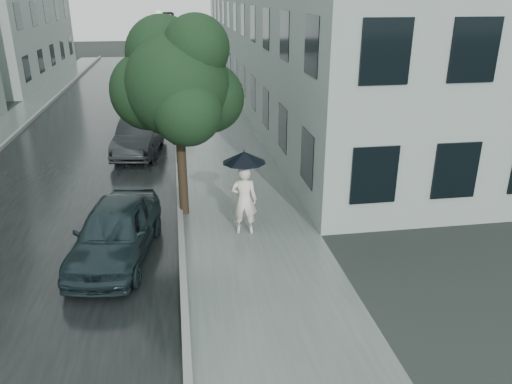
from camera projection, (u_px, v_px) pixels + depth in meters
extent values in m
plane|color=black|center=(254.00, 272.00, 11.25)|extent=(120.00, 120.00, 0.00)
cube|color=slate|center=(218.00, 133.00, 22.29)|extent=(3.50, 60.00, 0.01)
cube|color=slate|center=(177.00, 134.00, 21.99)|extent=(0.15, 60.00, 0.15)
cube|color=black|center=(95.00, 139.00, 21.50)|extent=(6.85, 60.00, 0.00)
cube|color=slate|center=(9.00, 141.00, 20.96)|extent=(0.15, 60.00, 0.15)
cube|color=gray|center=(296.00, 18.00, 28.26)|extent=(7.00, 36.00, 9.00)
cube|color=black|center=(235.00, 19.00, 27.75)|extent=(0.08, 32.40, 7.20)
cube|color=black|center=(47.00, 20.00, 35.74)|extent=(0.08, 16.20, 6.40)
imported|color=beige|center=(244.00, 200.00, 12.75)|extent=(0.73, 0.55, 1.83)
cylinder|color=black|center=(244.00, 180.00, 12.51)|extent=(0.02, 0.02, 0.94)
cone|color=black|center=(244.00, 157.00, 12.28)|extent=(1.19, 1.19, 0.28)
cylinder|color=black|center=(244.00, 151.00, 12.22)|extent=(0.02, 0.02, 0.08)
cylinder|color=black|center=(244.00, 199.00, 12.70)|extent=(0.03, 0.03, 0.06)
cylinder|color=#332619|center=(182.00, 170.00, 13.77)|extent=(0.26, 0.26, 2.58)
sphere|color=#193417|center=(177.00, 85.00, 12.90)|extent=(2.73, 2.73, 2.73)
sphere|color=#193417|center=(210.00, 98.00, 13.47)|extent=(1.88, 1.88, 1.88)
sphere|color=#193417|center=(150.00, 91.00, 13.26)|extent=(2.10, 2.10, 2.10)
sphere|color=#193417|center=(187.00, 111.00, 12.45)|extent=(1.77, 1.77, 1.77)
sphere|color=#193417|center=(163.00, 53.00, 13.16)|extent=(1.99, 1.99, 1.99)
sphere|color=#193417|center=(196.00, 48.00, 12.44)|extent=(1.69, 1.69, 1.69)
cylinder|color=black|center=(176.00, 80.00, 20.23)|extent=(0.12, 0.12, 5.13)
cylinder|color=black|center=(180.00, 139.00, 21.15)|extent=(0.28, 0.28, 0.20)
cylinder|color=black|center=(166.00, 13.00, 19.17)|extent=(0.50, 0.25, 0.08)
sphere|color=silver|center=(159.00, 15.00, 19.05)|extent=(0.32, 0.32, 0.32)
imported|color=black|center=(116.00, 231.00, 11.61)|extent=(2.23, 4.22, 1.37)
imported|color=#222427|center=(139.00, 136.00, 19.35)|extent=(1.97, 4.22, 1.34)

